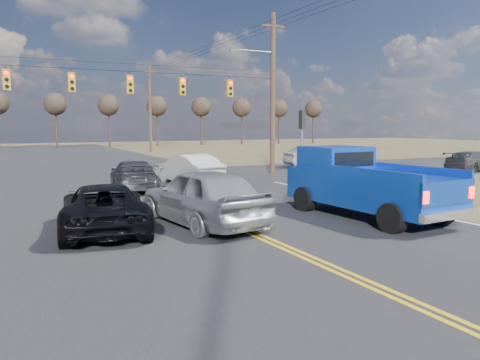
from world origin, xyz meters
name	(u,v)px	position (x,y,z in m)	size (l,w,h in m)	color
ground	(337,271)	(0.00, 0.00, 0.00)	(160.00, 160.00, 0.00)	brown
road_main	(180,202)	(0.00, 10.00, 0.00)	(14.00, 120.00, 0.02)	#28282B
road_cross	(132,181)	(0.00, 18.00, 0.00)	(120.00, 12.00, 0.02)	#28282B
signal_gantry	(140,89)	(0.50, 17.79, 5.06)	(19.60, 4.83, 10.00)	#473323
utility_poles	(134,84)	(0.00, 17.00, 5.23)	(19.60, 58.32, 10.00)	#473323
treeline	(100,88)	(0.00, 26.96, 5.70)	(87.00, 117.80, 7.40)	#33261C
pickup_truck	(364,184)	(4.57, 4.40, 1.13)	(2.80, 6.36, 2.34)	black
silver_suv	(202,196)	(-0.80, 5.64, 0.91)	(2.15, 5.34, 1.82)	#94969B
black_suv	(104,207)	(-3.71, 6.11, 0.71)	(2.36, 5.11, 1.42)	black
white_car_queue	(189,169)	(2.39, 15.50, 0.80)	(1.69, 4.83, 1.59)	#BCBCBC
dgrey_car_queue	(134,175)	(-0.80, 14.43, 0.72)	(2.01, 4.94, 1.43)	#313236
cross_car_east_near	(317,157)	(14.35, 20.58, 0.79)	(4.80, 1.67, 1.58)	gray
cross_car_east_far	(472,161)	(21.98, 13.40, 0.68)	(4.70, 1.91, 1.36)	#39393F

